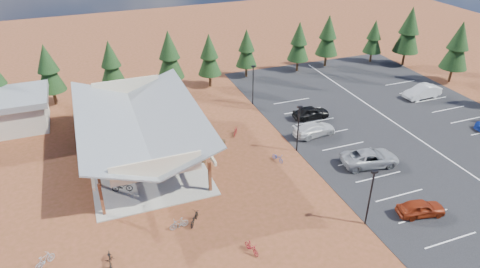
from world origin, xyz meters
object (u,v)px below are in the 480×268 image
(bike_5, at_px, (174,151))
(car_9, at_px, (422,92))
(car_2, at_px, (370,158))
(bike_11, at_px, (252,247))
(bike_7, at_px, (154,127))
(bike_12, at_px, (194,218))
(car_4, at_px, (311,112))
(bike_8, at_px, (110,259))
(lamp_post_2, at_px, (253,82))
(bike_2, at_px, (120,139))
(bike_4, at_px, (183,167))
(bike_6, at_px, (176,143))
(lamp_post_0, at_px, (370,194))
(bike_3, at_px, (126,126))
(bike_15, at_px, (235,131))
(car_3, at_px, (314,129))
(bike_9, at_px, (45,260))
(bike_pavilion, at_px, (139,121))
(bike_14, at_px, (278,157))
(trash_bin_1, at_px, (222,144))
(trash_bin_0, at_px, (203,158))
(lamp_post_1, at_px, (298,125))
(bike_0, at_px, (122,187))
(bike_1, at_px, (127,174))
(bike_13, at_px, (179,223))
(car_0, at_px, (421,208))

(bike_5, bearing_deg, car_9, -65.98)
(car_2, bearing_deg, bike_5, 74.05)
(bike_11, bearing_deg, bike_7, 82.69)
(bike_12, height_order, car_4, car_4)
(bike_7, relative_size, bike_8, 0.97)
(lamp_post_2, height_order, bike_2, lamp_post_2)
(car_2, height_order, car_4, car_2)
(bike_4, distance_m, bike_6, 4.69)
(car_4, bearing_deg, lamp_post_0, 168.10)
(bike_3, height_order, car_2, car_2)
(bike_15, relative_size, car_3, 0.30)
(bike_9, bearing_deg, bike_pavilion, -74.98)
(bike_4, distance_m, bike_14, 9.33)
(trash_bin_1, relative_size, bike_3, 0.58)
(bike_9, xyz_separation_m, car_3, (27.38, 9.85, 0.25))
(trash_bin_0, distance_m, bike_3, 11.14)
(lamp_post_1, xyz_separation_m, car_3, (3.30, 2.21, -2.22))
(bike_6, bearing_deg, bike_9, 131.57)
(bike_0, height_order, bike_15, bike_0)
(bike_9, height_order, car_2, car_2)
(bike_0, bearing_deg, trash_bin_1, -52.91)
(bike_4, bearing_deg, bike_15, -50.74)
(car_3, bearing_deg, bike_1, 88.03)
(lamp_post_0, height_order, bike_4, lamp_post_0)
(bike_0, bearing_deg, trash_bin_0, -58.77)
(trash_bin_0, relative_size, bike_8, 0.47)
(bike_pavilion, relative_size, bike_6, 12.14)
(bike_14, bearing_deg, bike_pavilion, 136.92)
(lamp_post_2, relative_size, car_3, 1.05)
(bike_9, bearing_deg, bike_4, -96.00)
(trash_bin_1, relative_size, bike_9, 0.54)
(bike_4, bearing_deg, bike_8, 145.05)
(car_3, bearing_deg, lamp_post_2, 13.23)
(trash_bin_0, relative_size, bike_11, 0.56)
(bike_pavilion, height_order, lamp_post_2, lamp_post_2)
(bike_pavilion, xyz_separation_m, trash_bin_1, (8.02, -1.68, -3.37))
(lamp_post_2, xyz_separation_m, car_2, (5.43, -16.92, -2.15))
(trash_bin_1, xyz_separation_m, bike_7, (-6.06, 5.89, 0.21))
(car_4, bearing_deg, bike_9, 118.58)
(car_3, relative_size, car_4, 1.14)
(bike_4, xyz_separation_m, car_2, (17.33, -5.28, 0.25))
(bike_5, bearing_deg, trash_bin_1, -72.03)
(bike_9, xyz_separation_m, bike_15, (19.30, 12.97, -0.05))
(bike_13, bearing_deg, bike_9, -95.28)
(bike_4, relative_size, bike_5, 1.08)
(bike_3, distance_m, car_0, 31.21)
(bike_4, bearing_deg, trash_bin_1, -54.64)
(lamp_post_1, distance_m, car_0, 13.77)
(bike_2, xyz_separation_m, bike_15, (12.11, -2.76, -0.07))
(bike_6, bearing_deg, car_3, -104.50)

